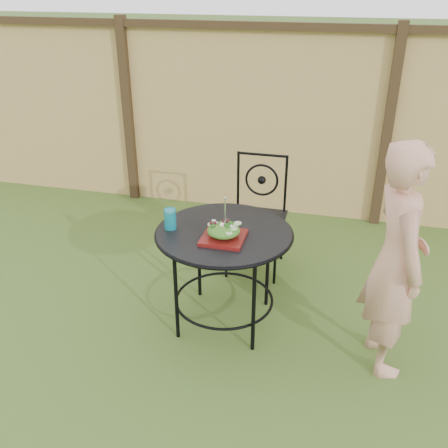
{
  "coord_description": "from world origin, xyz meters",
  "views": [
    {
      "loc": [
        0.94,
        -2.61,
        2.24
      ],
      "look_at": [
        0.21,
        0.28,
        0.75
      ],
      "focal_mm": 40.0,
      "sensor_mm": 36.0,
      "label": 1
    }
  ],
  "objects_px": {
    "patio_table": "(224,249)",
    "patio_chair": "(257,211)",
    "diner": "(396,261)",
    "salad_plate": "(224,238)"
  },
  "relations": [
    {
      "from": "patio_chair",
      "to": "salad_plate",
      "type": "distance_m",
      "value": 0.96
    },
    {
      "from": "diner",
      "to": "salad_plate",
      "type": "bearing_deg",
      "value": 73.41
    },
    {
      "from": "patio_table",
      "to": "patio_chair",
      "type": "distance_m",
      "value": 0.83
    },
    {
      "from": "patio_table",
      "to": "patio_chair",
      "type": "relative_size",
      "value": 0.97
    },
    {
      "from": "patio_chair",
      "to": "diner",
      "type": "distance_m",
      "value": 1.41
    },
    {
      "from": "patio_table",
      "to": "salad_plate",
      "type": "bearing_deg",
      "value": -77.53
    },
    {
      "from": "diner",
      "to": "salad_plate",
      "type": "xyz_separation_m",
      "value": [
        -1.06,
        0.04,
        -0.0
      ]
    },
    {
      "from": "patio_table",
      "to": "salad_plate",
      "type": "height_order",
      "value": "salad_plate"
    },
    {
      "from": "patio_table",
      "to": "diner",
      "type": "distance_m",
      "value": 1.1
    },
    {
      "from": "patio_chair",
      "to": "diner",
      "type": "bearing_deg",
      "value": -43.87
    }
  ]
}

